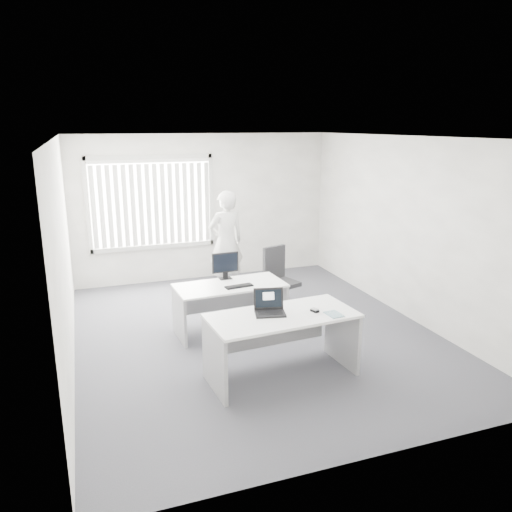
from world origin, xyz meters
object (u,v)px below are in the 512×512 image
object	(u,v)px
desk_near	(282,332)
laptop	(270,303)
person	(226,242)
desk_far	(230,298)
monitor	(225,266)
office_chair	(280,290)

from	to	relation	value
desk_near	laptop	size ratio (longest dim) A/B	5.11
person	laptop	world-z (taller)	person
desk_far	person	world-z (taller)	person
desk_near	laptop	bearing A→B (deg)	156.61
desk_far	monitor	xyz separation A→B (m)	(0.01, 0.29, 0.40)
office_chair	laptop	bearing A→B (deg)	-133.95
desk_far	office_chair	size ratio (longest dim) A/B	1.55
desk_near	desk_far	xyz separation A→B (m)	(-0.19, 1.53, -0.06)
desk_near	monitor	world-z (taller)	monitor
office_chair	monitor	distance (m)	1.21
laptop	person	bearing A→B (deg)	95.85
person	desk_far	bearing A→B (deg)	65.48
person	monitor	world-z (taller)	person
desk_far	person	bearing A→B (deg)	72.08
desk_far	monitor	bearing A→B (deg)	83.67
monitor	laptop	bearing A→B (deg)	-90.60
desk_near	office_chair	world-z (taller)	office_chair
person	monitor	size ratio (longest dim) A/B	4.55
person	office_chair	bearing A→B (deg)	105.41
desk_far	monitor	world-z (taller)	monitor
desk_far	office_chair	bearing A→B (deg)	26.33
person	laptop	distance (m)	3.28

